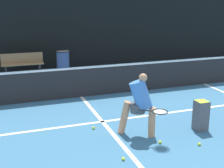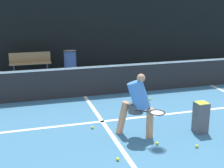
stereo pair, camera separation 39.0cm
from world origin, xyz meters
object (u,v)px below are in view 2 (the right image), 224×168
object	(u,v)px
player_practicing	(138,103)
trash_bin	(70,62)
courtside_bench	(30,62)
ball_hopper	(201,117)

from	to	relation	value
player_practicing	trash_bin	bearing A→B (deg)	128.08
courtside_bench	trash_bin	xyz separation A→B (m)	(1.56, -0.32, 0.00)
player_practicing	ball_hopper	distance (m)	1.52
ball_hopper	player_practicing	bearing A→B (deg)	171.80
player_practicing	courtside_bench	bearing A→B (deg)	140.63
player_practicing	ball_hopper	world-z (taller)	player_practicing
courtside_bench	ball_hopper	bearing A→B (deg)	-62.75
ball_hopper	trash_bin	xyz separation A→B (m)	(-1.91, 6.65, 0.10)
ball_hopper	trash_bin	bearing A→B (deg)	106.04
ball_hopper	courtside_bench	size ratio (longest dim) A/B	0.44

